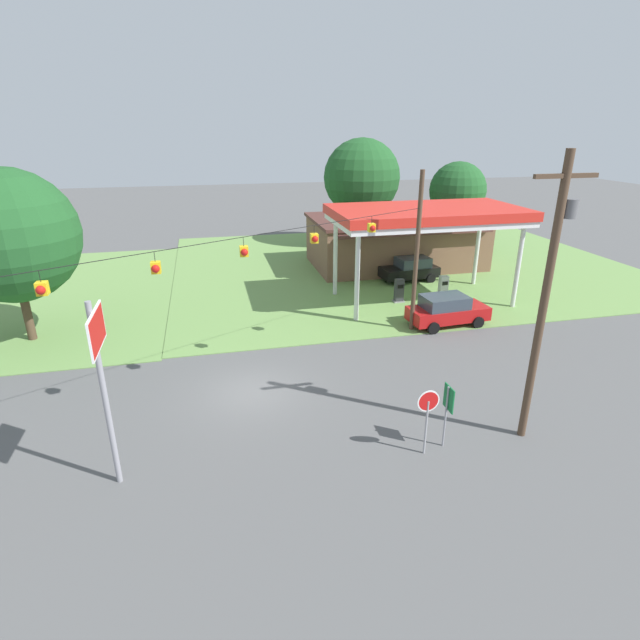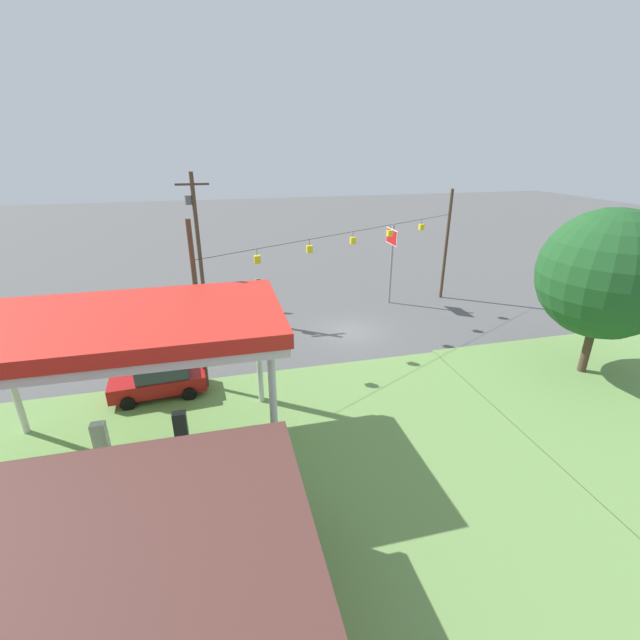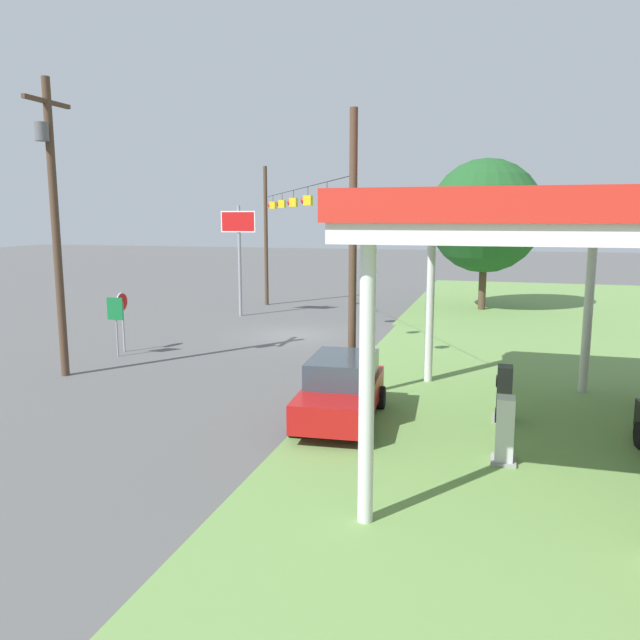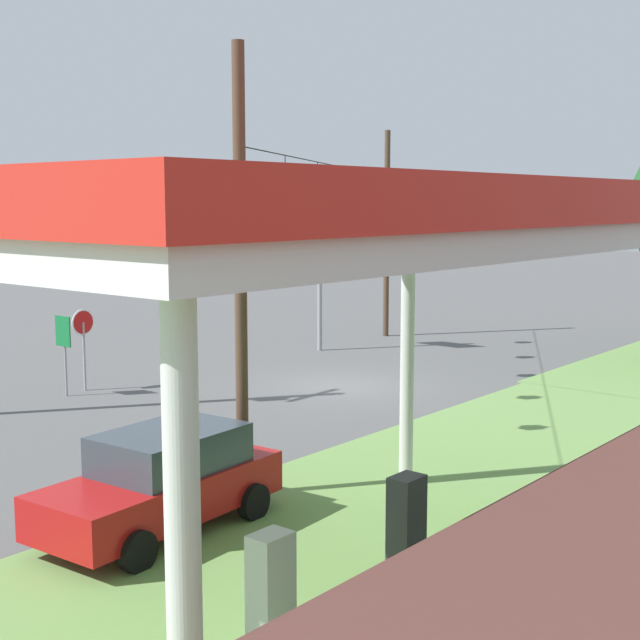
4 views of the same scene
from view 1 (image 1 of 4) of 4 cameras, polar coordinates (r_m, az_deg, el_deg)
The scene contains 16 objects.
ground_plane at distance 21.96m, azimuth -7.77°, elevation -8.16°, with size 160.00×160.00×0.00m, color #565656.
grass_verge_station_corner at distance 41.77m, azimuth 9.11°, elevation 6.31°, with size 36.00×28.00×0.04m, color #6B934C.
gas_station_canopy at distance 32.00m, azimuth 12.13°, elevation 11.53°, with size 11.71×6.31×6.02m.
gas_station_store at distance 41.10m, azimuth 8.62°, elevation 8.89°, with size 13.42×8.27×3.91m.
fuel_pump_near at distance 32.53m, azimuth 9.01°, elevation 3.25°, with size 0.71×0.56×1.56m.
fuel_pump_far at distance 33.77m, azimuth 13.89°, elevation 3.56°, with size 0.71×0.56×1.56m.
car_at_pumps_front at distance 29.30m, azimuth 14.30°, elevation 1.12°, with size 4.67×2.35×1.78m.
car_at_pumps_rear at distance 37.21m, azimuth 10.27°, elevation 5.77°, with size 4.33×2.42×1.77m.
stop_sign_roadside at distance 17.55m, azimuth 12.21°, elevation -9.85°, with size 0.80×0.08×2.50m.
stop_sign_overhead at distance 15.99m, azimuth -23.82°, elevation -4.11°, with size 0.22×2.05×6.18m.
route_sign at distance 18.15m, azimuth 14.39°, elevation -9.30°, with size 0.10×0.70×2.40m.
utility_pole_main at distance 18.22m, azimuth 24.54°, elevation 3.11°, with size 2.20×0.44×10.13m.
signal_span_gantry at distance 20.03m, azimuth -8.46°, elevation 3.86°, with size 19.13×10.24×8.67m.
tree_behind_station at distance 47.42m, azimuth 4.80°, elevation 15.90°, with size 6.95×6.95×9.68m.
tree_west_verge at distance 29.44m, azimuth -31.97°, elevation 8.14°, with size 6.69×6.69×8.96m.
tree_far_back at distance 47.46m, azimuth 15.44°, elevation 14.07°, with size 4.99×4.99×7.75m.
Camera 1 is at (-1.39, -19.07, 10.82)m, focal length 28.00 mm.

